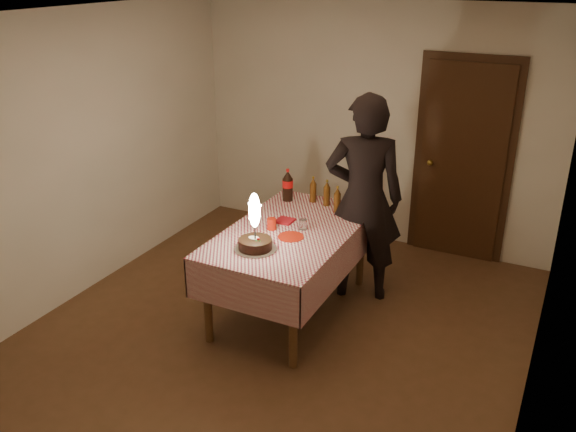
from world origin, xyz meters
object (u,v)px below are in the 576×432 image
at_px(cola_bottle, 288,185).
at_px(amber_bottle_mid, 327,194).
at_px(amber_bottle_left, 313,190).
at_px(clear_cup, 303,224).
at_px(birthday_cake, 255,235).
at_px(amber_bottle_right, 337,200).
at_px(photographer, 364,199).
at_px(red_cup, 272,224).
at_px(dining_table, 291,241).
at_px(red_plate, 291,237).

relative_size(cola_bottle, amber_bottle_mid, 1.25).
bearing_deg(amber_bottle_left, amber_bottle_mid, -10.75).
bearing_deg(clear_cup, birthday_cake, -108.70).
bearing_deg(cola_bottle, amber_bottle_mid, 6.80).
relative_size(birthday_cake, clear_cup, 5.36).
distance_m(cola_bottle, amber_bottle_left, 0.25).
distance_m(cola_bottle, amber_bottle_right, 0.55).
xyz_separation_m(amber_bottle_left, photographer, (0.56, -0.13, 0.05)).
height_order(birthday_cake, red_cup, birthday_cake).
relative_size(dining_table, cola_bottle, 5.42).
bearing_deg(amber_bottle_mid, red_cup, -105.76).
bearing_deg(birthday_cake, amber_bottle_right, 73.97).
height_order(birthday_cake, red_plate, birthday_cake).
distance_m(dining_table, cola_bottle, 0.75).
bearing_deg(birthday_cake, red_cup, 99.20).
relative_size(birthday_cake, cola_bottle, 1.52).
height_order(amber_bottle_left, amber_bottle_mid, same).
relative_size(dining_table, red_plate, 7.82).
distance_m(dining_table, photographer, 0.78).
xyz_separation_m(amber_bottle_left, amber_bottle_mid, (0.15, -0.03, 0.00)).
bearing_deg(amber_bottle_right, clear_cup, -103.10).
xyz_separation_m(dining_table, photographer, (0.45, 0.57, 0.27)).
bearing_deg(red_cup, amber_bottle_left, 86.24).
xyz_separation_m(red_cup, photographer, (0.61, 0.63, 0.12)).
xyz_separation_m(red_plate, cola_bottle, (-0.41, 0.75, 0.15)).
distance_m(birthday_cake, cola_bottle, 1.11).
relative_size(amber_bottle_left, amber_bottle_mid, 1.00).
distance_m(cola_bottle, amber_bottle_mid, 0.39).
bearing_deg(dining_table, birthday_cake, -100.78).
distance_m(red_plate, amber_bottle_left, 0.85).
height_order(amber_bottle_right, amber_bottle_mid, same).
bearing_deg(cola_bottle, birthday_cake, -76.99).
xyz_separation_m(birthday_cake, amber_bottle_mid, (0.14, 1.13, -0.00)).
xyz_separation_m(birthday_cake, photographer, (0.54, 1.03, 0.05)).
relative_size(amber_bottle_left, photographer, 0.13).
bearing_deg(red_cup, dining_table, 20.90).
xyz_separation_m(birthday_cake, amber_bottle_right, (0.29, 1.02, -0.00)).
bearing_deg(red_plate, photographer, 61.13).
bearing_deg(red_plate, amber_bottle_mid, 91.20).
bearing_deg(clear_cup, amber_bottle_right, 76.90).
xyz_separation_m(red_plate, clear_cup, (0.02, 0.19, 0.04)).
xyz_separation_m(cola_bottle, amber_bottle_mid, (0.39, 0.05, -0.03)).
distance_m(dining_table, amber_bottle_mid, 0.70).
bearing_deg(amber_bottle_left, cola_bottle, -162.07).
relative_size(amber_bottle_right, amber_bottle_mid, 1.00).
height_order(birthday_cake, amber_bottle_left, birthday_cake).
distance_m(birthday_cake, red_cup, 0.42).
bearing_deg(birthday_cake, clear_cup, 71.30).
relative_size(dining_table, birthday_cake, 3.57).
bearing_deg(clear_cup, red_plate, -96.43).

